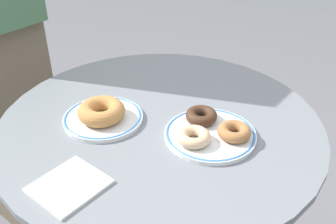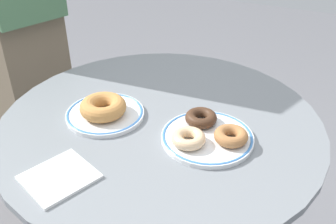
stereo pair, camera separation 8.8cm
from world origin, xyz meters
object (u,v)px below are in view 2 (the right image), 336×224
object	(u,v)px
paper_napkin	(59,177)
person_figure	(12,24)
donut_chocolate	(201,118)
donut_old_fashioned	(103,107)
donut_glazed	(189,138)
plate_right	(207,137)
cafe_table	(161,193)
donut_cinnamon	(231,136)
plate_left	(105,114)

from	to	relation	value
paper_napkin	person_figure	xyz separation A→B (m)	(-0.60, 0.52, 0.03)
donut_chocolate	donut_old_fashioned	bearing A→B (deg)	-164.59
donut_glazed	plate_right	bearing A→B (deg)	57.82
donut_old_fashioned	donut_glazed	xyz separation A→B (m)	(0.22, -0.02, -0.01)
donut_glazed	person_figure	size ratio (longest dim) A/B	0.04
cafe_table	donut_cinnamon	size ratio (longest dim) A/B	10.91
plate_left	donut_old_fashioned	distance (m)	0.02
donut_old_fashioned	person_figure	distance (m)	0.65
cafe_table	plate_right	bearing A→B (deg)	-12.45
plate_left	person_figure	xyz separation A→B (m)	(-0.56, 0.30, 0.03)
cafe_table	donut_glazed	bearing A→B (deg)	-35.61
person_figure	plate_left	bearing A→B (deg)	-28.37
donut_old_fashioned	donut_chocolate	size ratio (longest dim) A/B	1.50
donut_chocolate	donut_glazed	distance (m)	0.08
paper_napkin	person_figure	distance (m)	0.80
plate_right	donut_old_fashioned	bearing A→B (deg)	-175.43
plate_left	plate_right	distance (m)	0.25
plate_left	donut_cinnamon	distance (m)	0.30
person_figure	donut_cinnamon	bearing A→B (deg)	-18.57
paper_napkin	person_figure	world-z (taller)	person_figure
donut_cinnamon	person_figure	xyz separation A→B (m)	(-0.86, 0.29, 0.01)
donut_chocolate	person_figure	size ratio (longest dim) A/B	0.04
cafe_table	donut_chocolate	xyz separation A→B (m)	(0.09, 0.01, 0.26)
cafe_table	plate_right	size ratio (longest dim) A/B	3.92
plate_left	donut_cinnamon	bearing A→B (deg)	2.76
donut_old_fashioned	person_figure	bearing A→B (deg)	151.10
plate_right	paper_napkin	bearing A→B (deg)	-132.54
plate_left	donut_glazed	distance (m)	0.23
donut_chocolate	person_figure	world-z (taller)	person_figure
paper_napkin	donut_old_fashioned	bearing A→B (deg)	99.52
donut_chocolate	plate_right	bearing A→B (deg)	-53.02
plate_right	person_figure	bearing A→B (deg)	160.23
cafe_table	donut_old_fashioned	world-z (taller)	donut_old_fashioned
plate_left	donut_chocolate	world-z (taller)	donut_chocolate
cafe_table	donut_cinnamon	bearing A→B (deg)	-8.25
donut_old_fashioned	donut_chocolate	xyz separation A→B (m)	(0.22, 0.06, -0.01)
donut_glazed	plate_left	bearing A→B (deg)	172.24
cafe_table	donut_chocolate	world-z (taller)	donut_chocolate
cafe_table	donut_glazed	xyz separation A→B (m)	(0.10, -0.07, 0.26)
plate_right	donut_chocolate	distance (m)	0.05
donut_old_fashioned	donut_chocolate	world-z (taller)	donut_old_fashioned
donut_cinnamon	donut_glazed	xyz separation A→B (m)	(-0.08, -0.04, 0.00)
donut_chocolate	donut_cinnamon	bearing A→B (deg)	-25.26
donut_glazed	cafe_table	bearing A→B (deg)	144.39
donut_chocolate	cafe_table	bearing A→B (deg)	-172.37
plate_right	donut_glazed	world-z (taller)	donut_glazed
donut_old_fashioned	donut_glazed	distance (m)	0.22
donut_glazed	person_figure	distance (m)	0.86
plate_left	donut_glazed	size ratio (longest dim) A/B	2.56
donut_chocolate	paper_napkin	bearing A→B (deg)	-123.84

